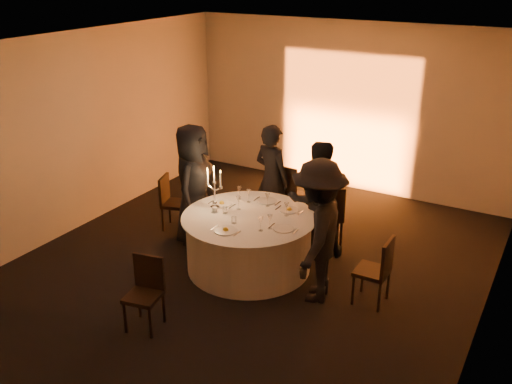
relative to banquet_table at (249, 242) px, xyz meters
The scene contains 33 objects.
floor 0.38m from the banquet_table, ahead, with size 7.00×7.00×0.00m, color black.
ceiling 2.62m from the banquet_table, ahead, with size 7.00×7.00×0.00m, color silver.
wall_back 3.67m from the banquet_table, 90.00° to the left, with size 7.00×7.00×0.00m, color beige.
wall_front 3.67m from the banquet_table, 90.00° to the right, with size 7.00×7.00×0.00m, color beige.
wall_left 3.20m from the banquet_table, behind, with size 7.00×7.00×0.00m, color beige.
wall_right 3.20m from the banquet_table, ahead, with size 7.00×7.00×0.00m, color beige.
uplighter_fixture 3.22m from the banquet_table, 90.00° to the left, with size 0.25×0.12×0.10m, color black.
banquet_table is the anchor object (origin of this frame).
chair_left 1.76m from the banquet_table, 163.88° to the left, with size 0.47×0.47×0.86m.
chair_back_left 1.41m from the banquet_table, 94.96° to the left, with size 0.50×0.50×1.05m.
chair_back_right 1.32m from the banquet_table, 57.94° to the left, with size 0.57×0.57×0.96m.
chair_right 1.81m from the banquet_table, ahead, with size 0.39×0.39×0.89m.
chair_front 1.76m from the banquet_table, 101.61° to the right, with size 0.44×0.44×0.85m.
guest_left 1.27m from the banquet_table, 164.23° to the left, with size 0.88×0.57×1.81m, color black.
guest_back_left 1.31m from the banquet_table, 103.56° to the left, with size 0.62×0.41×1.70m, color black.
guest_back_right 1.13m from the banquet_table, 53.02° to the left, with size 0.82×0.64×1.69m, color black.
guest_right 1.24m from the banquet_table, 11.39° to the right, with size 1.17×0.67×1.82m, color black.
plate_left 0.68m from the banquet_table, 163.15° to the left, with size 0.36×0.27×0.08m.
plate_back_left 0.69m from the banquet_table, 92.70° to the left, with size 0.36×0.28×0.01m.
plate_back_right 0.71m from the banquet_table, 48.39° to the left, with size 0.35×0.27×0.08m.
plate_right 0.71m from the banquet_table, 10.73° to the right, with size 0.36×0.27×0.01m.
plate_front 0.66m from the banquet_table, 93.19° to the right, with size 0.36×0.30×0.08m.
coffee_cup 0.64m from the banquet_table, 168.26° to the right, with size 0.11×0.11×0.07m.
candelabra 0.81m from the banquet_table, behind, with size 0.26×0.12×0.62m.
wine_glass_a 0.68m from the banquet_table, 82.40° to the left, with size 0.07×0.07×0.19m.
wine_glass_b 0.59m from the banquet_table, 150.84° to the left, with size 0.07×0.07×0.19m.
wine_glass_c 0.80m from the banquet_table, 132.83° to the left, with size 0.07×0.07×0.19m.
wine_glass_d 0.70m from the banquet_table, 23.96° to the right, with size 0.07×0.07×0.19m.
wine_glass_e 0.69m from the banquet_table, 40.14° to the right, with size 0.07×0.07×0.19m.
wine_glass_f 0.71m from the banquet_table, 120.16° to the left, with size 0.07×0.07×0.19m.
wine_glass_g 0.73m from the banquet_table, 32.28° to the left, with size 0.07×0.07×0.19m.
tumbler_a 0.55m from the banquet_table, 169.27° to the right, with size 0.07×0.07×0.09m, color white.
tumbler_b 0.51m from the banquet_table, 102.87° to the right, with size 0.07×0.07×0.09m, color white.
Camera 1 is at (3.49, -5.94, 3.95)m, focal length 40.00 mm.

